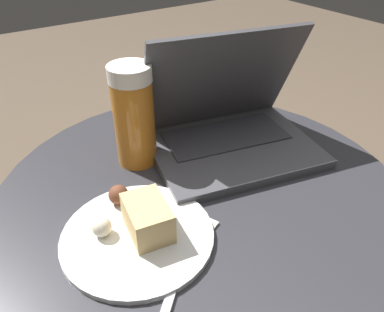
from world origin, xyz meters
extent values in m
cylinder|color=black|center=(0.00, 0.00, 0.25)|extent=(0.08, 0.08, 0.46)
cylinder|color=#2D2D33|center=(0.00, 0.00, 0.48)|extent=(0.71, 0.71, 0.02)
cube|color=silver|center=(-0.13, -0.07, 0.50)|extent=(0.19, 0.17, 0.00)
cube|color=#47474C|center=(0.12, 0.05, 0.50)|extent=(0.36, 0.30, 0.02)
cube|color=#333338|center=(0.12, 0.09, 0.51)|extent=(0.27, 0.17, 0.00)
cube|color=#47474C|center=(0.13, 0.12, 0.62)|extent=(0.33, 0.18, 0.22)
cube|color=black|center=(0.13, 0.12, 0.62)|extent=(0.30, 0.16, 0.20)
cylinder|color=#C6701E|center=(-0.05, 0.14, 0.57)|extent=(0.07, 0.07, 0.16)
cylinder|color=white|center=(-0.05, 0.14, 0.67)|extent=(0.08, 0.08, 0.03)
cylinder|color=silver|center=(-0.15, -0.05, 0.50)|extent=(0.23, 0.23, 0.01)
cube|color=#DBB775|center=(-0.13, -0.05, 0.53)|extent=(0.07, 0.09, 0.05)
sphere|color=beige|center=(-0.19, -0.02, 0.52)|extent=(0.03, 0.03, 0.03)
sphere|color=brown|center=(-0.14, 0.03, 0.52)|extent=(0.03, 0.03, 0.03)
cube|color=#B2B2B7|center=(-0.14, -0.14, 0.50)|extent=(0.09, 0.09, 0.01)
cube|color=#B2B2B7|center=(-0.08, -0.09, 0.50)|extent=(0.05, 0.05, 0.01)
camera|label=1|loc=(-0.30, -0.42, 0.91)|focal=35.00mm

